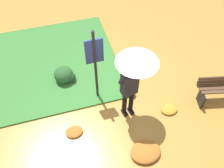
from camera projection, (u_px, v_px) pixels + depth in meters
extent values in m
plane|color=#B27A33|center=(116.00, 108.00, 6.46)|extent=(18.00, 18.00, 0.00)
cube|color=#387533|center=(41.00, 65.00, 7.47)|extent=(4.80, 4.00, 0.05)
cylinder|color=black|center=(124.00, 103.00, 6.04)|extent=(0.12, 0.12, 0.86)
cylinder|color=black|center=(131.00, 101.00, 6.07)|extent=(0.12, 0.12, 0.86)
cube|color=black|center=(124.00, 112.00, 6.31)|extent=(0.15, 0.24, 0.08)
cube|color=black|center=(131.00, 111.00, 6.35)|extent=(0.15, 0.24, 0.08)
cube|color=#232328|center=(129.00, 84.00, 5.48)|extent=(0.42, 0.30, 0.64)
sphere|color=beige|center=(131.00, 70.00, 5.12)|extent=(0.20, 0.20, 0.20)
ellipsoid|color=black|center=(131.00, 69.00, 5.10)|extent=(0.20, 0.20, 0.15)
cylinder|color=#232328|center=(121.00, 81.00, 5.26)|extent=(0.18, 0.13, 0.18)
cylinder|color=#232328|center=(123.00, 78.00, 5.19)|extent=(0.24, 0.11, 0.33)
cube|color=black|center=(127.00, 73.00, 5.11)|extent=(0.07, 0.03, 0.14)
cylinder|color=#232328|center=(137.00, 75.00, 5.32)|extent=(0.11, 0.10, 0.09)
cylinder|color=#232328|center=(136.00, 73.00, 5.26)|extent=(0.10, 0.09, 0.23)
cylinder|color=#A5A5AD|center=(137.00, 63.00, 5.01)|extent=(0.02, 0.02, 0.41)
cone|color=silver|center=(137.00, 59.00, 4.94)|extent=(0.96, 0.96, 0.16)
sphere|color=#A5A5AD|center=(138.00, 56.00, 4.86)|extent=(0.02, 0.02, 0.02)
cylinder|color=black|center=(96.00, 68.00, 5.84)|extent=(0.07, 0.07, 2.30)
cube|color=navy|center=(94.00, 51.00, 5.42)|extent=(0.44, 0.04, 0.70)
cube|color=silver|center=(94.00, 51.00, 5.43)|extent=(0.38, 0.01, 0.64)
cube|color=black|center=(129.00, 92.00, 6.67)|extent=(0.32, 0.29, 0.24)
torus|color=black|center=(130.00, 88.00, 6.54)|extent=(0.15, 0.12, 0.18)
cube|color=black|center=(201.00, 99.00, 6.38)|extent=(0.14, 0.36, 0.44)
cube|color=#513823|center=(222.00, 85.00, 6.39)|extent=(1.39, 0.41, 0.04)
cube|color=#513823|center=(222.00, 81.00, 6.34)|extent=(1.37, 0.35, 0.10)
cube|color=#513823|center=(224.00, 78.00, 6.23)|extent=(1.37, 0.35, 0.10)
ellipsoid|color=#285628|center=(64.00, 75.00, 6.90)|extent=(0.56, 0.56, 0.50)
ellipsoid|color=#1E421E|center=(70.00, 77.00, 6.95)|extent=(0.33, 0.33, 0.33)
ellipsoid|color=#A86023|center=(146.00, 152.00, 5.56)|extent=(0.74, 0.59, 0.16)
ellipsoid|color=#C68428|center=(169.00, 109.00, 6.37)|extent=(0.46, 0.37, 0.10)
ellipsoid|color=#A86023|center=(74.00, 132.00, 5.93)|extent=(0.44, 0.35, 0.10)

